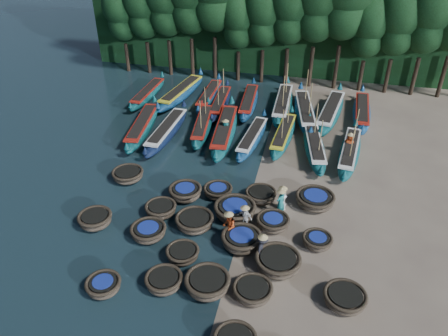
% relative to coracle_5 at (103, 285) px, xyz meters
% --- Properties ---
extents(ground, '(120.00, 120.00, 0.00)m').
position_rel_coracle_5_xyz_m(ground, '(5.45, 7.54, -0.39)').
color(ground, '#7F715D').
rests_on(ground, ground).
extents(foliage_wall, '(40.00, 3.00, 10.00)m').
position_rel_coracle_5_xyz_m(foliage_wall, '(5.45, 31.04, 4.61)').
color(foliage_wall, black).
rests_on(foliage_wall, ground).
extents(coracle_5, '(1.70, 1.70, 0.67)m').
position_rel_coracle_5_xyz_m(coracle_5, '(0.00, 0.00, 0.00)').
color(coracle_5, brown).
rests_on(coracle_5, ground).
extents(coracle_6, '(1.86, 1.86, 0.72)m').
position_rel_coracle_5_xyz_m(coracle_6, '(2.67, 0.86, 0.02)').
color(coracle_6, brown).
rests_on(coracle_6, ground).
extents(coracle_7, '(2.47, 2.47, 0.85)m').
position_rel_coracle_5_xyz_m(coracle_7, '(4.73, 1.12, 0.10)').
color(coracle_7, brown).
rests_on(coracle_7, ground).
extents(coracle_8, '(2.15, 2.15, 0.67)m').
position_rel_coracle_5_xyz_m(coracle_8, '(6.85, 1.23, -0.01)').
color(coracle_8, brown).
rests_on(coracle_8, ground).
extents(coracle_9, '(2.42, 2.42, 0.67)m').
position_rel_coracle_5_xyz_m(coracle_9, '(11.00, 1.73, -0.00)').
color(coracle_9, brown).
rests_on(coracle_9, ground).
extents(coracle_10, '(2.29, 2.29, 0.78)m').
position_rel_coracle_5_xyz_m(coracle_10, '(-2.56, 4.28, 0.06)').
color(coracle_10, brown).
rests_on(coracle_10, ground).
extents(coracle_11, '(1.97, 1.97, 0.71)m').
position_rel_coracle_5_xyz_m(coracle_11, '(0.69, 4.02, 0.03)').
color(coracle_11, brown).
rests_on(coracle_11, ground).
extents(coracle_12, '(2.05, 2.05, 0.65)m').
position_rel_coracle_5_xyz_m(coracle_12, '(2.97, 2.85, -0.02)').
color(coracle_12, brown).
rests_on(coracle_12, ground).
extents(coracle_13, '(2.19, 2.19, 0.84)m').
position_rel_coracle_5_xyz_m(coracle_13, '(5.72, 4.39, 0.10)').
color(coracle_13, brown).
rests_on(coracle_13, ground).
extents(coracle_14, '(2.80, 2.80, 0.82)m').
position_rel_coracle_5_xyz_m(coracle_14, '(7.77, 3.24, 0.08)').
color(coracle_14, brown).
rests_on(coracle_14, ground).
extents(coracle_15, '(2.17, 2.17, 0.71)m').
position_rel_coracle_5_xyz_m(coracle_15, '(0.68, 6.01, 0.02)').
color(coracle_15, brown).
rests_on(coracle_15, ground).
extents(coracle_16, '(2.43, 2.43, 0.77)m').
position_rel_coracle_5_xyz_m(coracle_16, '(2.89, 5.34, 0.05)').
color(coracle_16, brown).
rests_on(coracle_16, ground).
extents(coracle_17, '(2.86, 2.86, 0.85)m').
position_rel_coracle_5_xyz_m(coracle_17, '(4.89, 6.77, 0.10)').
color(coracle_17, brown).
rests_on(coracle_17, ground).
extents(coracle_18, '(2.16, 2.16, 0.70)m').
position_rel_coracle_5_xyz_m(coracle_18, '(7.13, 6.30, 0.02)').
color(coracle_18, brown).
rests_on(coracle_18, ground).
extents(coracle_19, '(1.63, 1.63, 0.63)m').
position_rel_coracle_5_xyz_m(coracle_19, '(9.61, 5.34, -0.02)').
color(coracle_19, brown).
rests_on(coracle_19, ground).
extents(coracle_20, '(2.05, 2.05, 0.70)m').
position_rel_coracle_5_xyz_m(coracle_20, '(-2.61, 8.92, 0.01)').
color(coracle_20, brown).
rests_on(coracle_20, ground).
extents(coracle_21, '(2.09, 2.09, 0.80)m').
position_rel_coracle_5_xyz_m(coracle_21, '(1.59, 7.84, 0.08)').
color(coracle_21, brown).
rests_on(coracle_21, ground).
extents(coracle_22, '(1.94, 1.94, 0.66)m').
position_rel_coracle_5_xyz_m(coracle_22, '(3.47, 8.51, -0.00)').
color(coracle_22, brown).
rests_on(coracle_22, ground).
extents(coracle_23, '(2.03, 2.03, 0.65)m').
position_rel_coracle_5_xyz_m(coracle_23, '(6.09, 8.70, -0.02)').
color(coracle_23, brown).
rests_on(coracle_23, ground).
extents(coracle_24, '(2.35, 2.35, 0.78)m').
position_rel_coracle_5_xyz_m(coracle_24, '(9.31, 8.84, 0.06)').
color(coracle_24, brown).
rests_on(coracle_24, ground).
extents(long_boat_1, '(2.40, 8.34, 1.48)m').
position_rel_coracle_5_xyz_m(long_boat_1, '(-4.09, 15.22, 0.17)').
color(long_boat_1, '#0D484E').
rests_on(long_boat_1, ground).
extents(long_boat_2, '(1.77, 8.25, 1.45)m').
position_rel_coracle_5_xyz_m(long_boat_2, '(-2.03, 14.95, 0.17)').
color(long_boat_2, '#0F243A').
rests_on(long_boat_2, ground).
extents(long_boat_3, '(2.22, 7.54, 3.23)m').
position_rel_coracle_5_xyz_m(long_boat_3, '(0.35, 16.48, 0.12)').
color(long_boat_3, '#0D484E').
rests_on(long_boat_3, ground).
extents(long_boat_4, '(2.32, 9.08, 1.60)m').
position_rel_coracle_5_xyz_m(long_boat_4, '(2.24, 15.82, 0.22)').
color(long_boat_4, '#0D484E').
rests_on(long_boat_4, ground).
extents(long_boat_5, '(2.02, 7.26, 1.28)m').
position_rel_coracle_5_xyz_m(long_boat_5, '(4.43, 15.41, 0.10)').
color(long_boat_5, navy).
rests_on(long_boat_5, ground).
extents(long_boat_6, '(1.87, 7.57, 3.22)m').
position_rel_coracle_5_xyz_m(long_boat_6, '(6.62, 16.32, 0.12)').
color(long_boat_6, '#0D484E').
rests_on(long_boat_6, ground).
extents(long_boat_7, '(2.54, 7.72, 3.32)m').
position_rel_coracle_5_xyz_m(long_boat_7, '(8.95, 15.11, 0.14)').
color(long_boat_7, '#0D484E').
rests_on(long_boat_7, ground).
extents(long_boat_8, '(2.27, 7.75, 3.32)m').
position_rel_coracle_5_xyz_m(long_boat_8, '(11.39, 14.83, 0.14)').
color(long_boat_8, '#0D484E').
rests_on(long_boat_8, ground).
extents(long_boat_9, '(1.54, 7.53, 1.33)m').
position_rel_coracle_5_xyz_m(long_boat_9, '(-6.01, 21.34, 0.12)').
color(long_boat_9, '#0D484E').
rests_on(long_boat_9, ground).
extents(long_boat_10, '(2.91, 8.64, 1.54)m').
position_rel_coracle_5_xyz_m(long_boat_10, '(-3.11, 22.02, 0.20)').
color(long_boat_10, navy).
rests_on(long_boat_10, ground).
extents(long_boat_11, '(1.34, 7.52, 1.32)m').
position_rel_coracle_5_xyz_m(long_boat_11, '(-0.54, 22.06, 0.12)').
color(long_boat_11, navy).
rests_on(long_boat_11, ground).
extents(long_boat_12, '(1.64, 7.46, 3.17)m').
position_rel_coracle_5_xyz_m(long_boat_12, '(0.74, 20.82, 0.12)').
color(long_boat_12, '#0F243A').
rests_on(long_boat_12, ground).
extents(long_boat_13, '(1.76, 7.82, 1.38)m').
position_rel_coracle_5_xyz_m(long_boat_13, '(3.08, 21.51, 0.14)').
color(long_boat_13, navy).
rests_on(long_boat_13, ground).
extents(long_boat_14, '(1.61, 8.76, 3.72)m').
position_rel_coracle_5_xyz_m(long_boat_14, '(5.98, 21.58, 0.20)').
color(long_boat_14, '#0D484E').
rests_on(long_boat_14, ground).
extents(long_boat_15, '(2.89, 8.68, 3.73)m').
position_rel_coracle_5_xyz_m(long_boat_15, '(7.90, 20.49, 0.20)').
color(long_boat_15, navy).
rests_on(long_boat_15, ground).
extents(long_boat_16, '(2.92, 8.88, 1.58)m').
position_rel_coracle_5_xyz_m(long_boat_16, '(9.96, 20.89, 0.21)').
color(long_boat_16, '#0D484E').
rests_on(long_boat_16, ground).
extents(long_boat_17, '(1.72, 8.10, 1.43)m').
position_rel_coracle_5_xyz_m(long_boat_17, '(12.45, 21.58, 0.16)').
color(long_boat_17, navy).
rests_on(long_boat_17, ground).
extents(fisherman_0, '(0.75, 0.88, 1.72)m').
position_rel_coracle_5_xyz_m(fisherman_0, '(7.42, 8.12, 0.44)').
color(fisherman_0, silver).
rests_on(fisherman_0, ground).
extents(fisherman_1, '(0.71, 0.75, 1.92)m').
position_rel_coracle_5_xyz_m(fisherman_1, '(7.39, 7.52, 0.57)').
color(fisherman_1, '#1B7470').
rests_on(fisherman_1, ground).
extents(fisherman_2, '(0.81, 0.95, 1.93)m').
position_rel_coracle_5_xyz_m(fisherman_2, '(4.93, 4.88, 0.52)').
color(fisherman_2, '#B64018').
rests_on(fisherman_2, ground).
extents(fisherman_3, '(0.68, 1.07, 1.77)m').
position_rel_coracle_5_xyz_m(fisherman_3, '(6.91, 3.69, 0.44)').
color(fisherman_3, black).
rests_on(fisherman_3, ground).
extents(fisherman_4, '(0.94, 0.58, 1.69)m').
position_rel_coracle_5_xyz_m(fisherman_4, '(5.61, 5.90, 0.44)').
color(fisherman_4, silver).
rests_on(fisherman_4, ground).
extents(fisherman_5, '(0.84, 1.51, 1.75)m').
position_rel_coracle_5_xyz_m(fisherman_5, '(2.35, 15.66, 0.43)').
color(fisherman_5, '#1B7470').
rests_on(fisherman_5, ground).
extents(fisherman_6, '(0.90, 0.71, 1.83)m').
position_rel_coracle_5_xyz_m(fisherman_6, '(11.31, 15.38, 0.49)').
color(fisherman_6, '#B64018').
rests_on(fisherman_6, ground).
extents(tree_0, '(3.68, 3.68, 8.68)m').
position_rel_coracle_5_xyz_m(tree_0, '(-10.55, 27.54, 5.58)').
color(tree_0, black).
rests_on(tree_0, ground).
extents(tree_1, '(4.09, 4.09, 9.65)m').
position_rel_coracle_5_xyz_m(tree_1, '(-8.25, 27.54, 6.26)').
color(tree_1, black).
rests_on(tree_1, ground).
extents(tree_5, '(3.68, 3.68, 8.68)m').
position_rel_coracle_5_xyz_m(tree_5, '(0.95, 27.54, 5.58)').
color(tree_5, black).
rests_on(tree_5, ground).
extents(tree_6, '(4.09, 4.09, 9.65)m').
position_rel_coracle_5_xyz_m(tree_6, '(3.25, 27.54, 6.26)').
color(tree_6, black).
rests_on(tree_6, ground).
extents(tree_7, '(4.51, 4.51, 10.63)m').
position_rel_coracle_5_xyz_m(tree_7, '(5.55, 27.54, 6.93)').
color(tree_7, black).
rests_on(tree_7, ground).
extents(tree_10, '(3.68, 3.68, 8.68)m').
position_rel_coracle_5_xyz_m(tree_10, '(12.45, 27.54, 5.58)').
color(tree_10, black).
rests_on(tree_10, ground).
extents(tree_11, '(4.09, 4.09, 9.65)m').
position_rel_coracle_5_xyz_m(tree_11, '(14.75, 27.54, 6.26)').
color(tree_11, black).
rests_on(tree_11, ground).
extents(tree_12, '(4.51, 4.51, 10.63)m').
position_rel_coracle_5_xyz_m(tree_12, '(17.05, 27.54, 6.93)').
color(tree_12, black).
rests_on(tree_12, ground).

